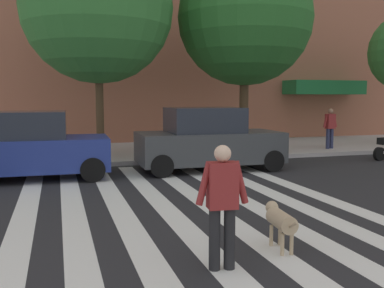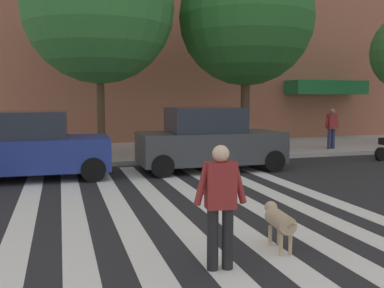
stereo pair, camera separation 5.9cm
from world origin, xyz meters
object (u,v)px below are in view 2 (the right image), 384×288
object	(u,v)px
street_tree_middle	(246,18)
parked_car_third_in_line	(209,141)
parked_car_behind_first	(20,146)
dog_on_leash	(279,220)
street_tree_nearest	(99,8)
pedestrian_dog_walker	(220,200)
pedestrian_bystander	(332,126)

from	to	relation	value
street_tree_middle	parked_car_third_in_line	bearing A→B (deg)	-130.32
parked_car_behind_first	street_tree_middle	distance (m)	9.53
street_tree_middle	dog_on_leash	world-z (taller)	street_tree_middle
parked_car_third_in_line	street_tree_nearest	xyz separation A→B (m)	(-3.02, 2.76, 4.35)
pedestrian_dog_walker	dog_on_leash	xyz separation A→B (m)	(1.10, 0.46, -0.48)
parked_car_behind_first	street_tree_nearest	xyz separation A→B (m)	(2.43, 2.76, 4.35)
parked_car_behind_first	dog_on_leash	size ratio (longest dim) A/B	4.66
dog_on_leash	pedestrian_bystander	bearing A→B (deg)	51.97
parked_car_behind_first	street_tree_middle	bearing A→B (deg)	20.38
pedestrian_dog_walker	pedestrian_bystander	distance (m)	13.34
street_tree_middle	pedestrian_bystander	bearing A→B (deg)	-4.75
parked_car_third_in_line	dog_on_leash	size ratio (longest dim) A/B	4.39
parked_car_behind_first	pedestrian_dog_walker	distance (m)	8.08
street_tree_nearest	dog_on_leash	size ratio (longest dim) A/B	7.63
street_tree_middle	pedestrian_bystander	xyz separation A→B (m)	(3.71, -0.31, -4.16)
street_tree_middle	pedestrian_dog_walker	distance (m)	12.34
parked_car_behind_first	street_tree_nearest	bearing A→B (deg)	48.59
pedestrian_bystander	pedestrian_dog_walker	bearing A→B (deg)	-130.52
street_tree_middle	pedestrian_dog_walker	bearing A→B (deg)	-115.35
parked_car_behind_first	parked_car_third_in_line	world-z (taller)	parked_car_third_in_line
pedestrian_dog_walker	pedestrian_bystander	size ratio (longest dim) A/B	1.00
parked_car_third_in_line	pedestrian_dog_walker	size ratio (longest dim) A/B	2.70
street_tree_middle	pedestrian_bystander	world-z (taller)	street_tree_middle
pedestrian_bystander	parked_car_behind_first	bearing A→B (deg)	-167.22
parked_car_third_in_line	street_tree_middle	bearing A→B (deg)	49.68
street_tree_nearest	pedestrian_dog_walker	distance (m)	11.15
parked_car_behind_first	dog_on_leash	distance (m)	8.15
street_tree_nearest	pedestrian_dog_walker	bearing A→B (deg)	-86.80
parked_car_third_in_line	dog_on_leash	distance (m)	7.17
dog_on_leash	street_tree_nearest	bearing A→B (deg)	99.68
parked_car_third_in_line	pedestrian_bystander	size ratio (longest dim) A/B	2.70
parked_car_behind_first	street_tree_nearest	size ratio (longest dim) A/B	0.61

